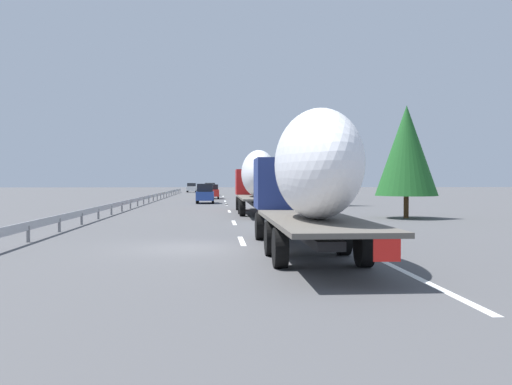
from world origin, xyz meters
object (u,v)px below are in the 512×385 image
(truck_trailing, at_px, (308,176))
(car_white_van, at_px, (192,188))
(truck_lead, at_px, (257,178))
(road_sign, at_px, (268,180))
(car_yellow_coupe, at_px, (210,189))
(car_red_compact, at_px, (211,191))
(car_blue_sedan, at_px, (205,193))

(truck_trailing, height_order, car_white_van, truck_trailing)
(truck_lead, xyz_separation_m, road_sign, (25.99, -3.10, -0.06))
(car_yellow_coupe, height_order, car_white_van, car_yellow_coupe)
(truck_lead, height_order, car_red_compact, truck_lead)
(truck_lead, relative_size, road_sign, 4.06)
(truck_lead, bearing_deg, truck_trailing, -180.00)
(car_white_van, relative_size, car_blue_sedan, 0.98)
(car_blue_sedan, relative_size, road_sign, 1.36)
(truck_trailing, xyz_separation_m, road_sign, (47.22, -3.10, -0.02))
(car_red_compact, xyz_separation_m, car_white_van, (39.40, 4.12, -0.01))
(truck_lead, bearing_deg, car_white_van, 6.01)
(car_yellow_coupe, height_order, car_red_compact, car_yellow_coupe)
(truck_trailing, relative_size, car_red_compact, 2.82)
(car_blue_sedan, bearing_deg, road_sign, -41.36)
(car_white_van, xyz_separation_m, car_blue_sedan, (-53.04, -3.63, 0.06))
(truck_trailing, xyz_separation_m, car_blue_sedan, (39.32, 3.85, -1.42))
(car_yellow_coupe, distance_m, car_white_van, 22.42)
(car_yellow_coupe, relative_size, car_white_van, 1.02)
(car_yellow_coupe, bearing_deg, truck_lead, -175.67)
(car_red_compact, xyz_separation_m, road_sign, (-5.74, -6.47, 1.46))
(truck_lead, distance_m, road_sign, 26.18)
(truck_lead, distance_m, car_blue_sedan, 18.56)
(car_white_van, distance_m, road_sign, 46.39)
(road_sign, bearing_deg, car_blue_sedan, 138.64)
(truck_trailing, relative_size, car_white_van, 2.78)
(car_yellow_coupe, distance_m, road_sign, 24.07)
(truck_trailing, distance_m, car_blue_sedan, 39.54)
(truck_lead, bearing_deg, car_red_compact, 6.05)
(car_red_compact, height_order, car_blue_sedan, car_blue_sedan)
(truck_lead, bearing_deg, car_blue_sedan, 12.01)
(road_sign, bearing_deg, truck_trailing, 176.24)
(road_sign, bearing_deg, truck_lead, 173.20)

